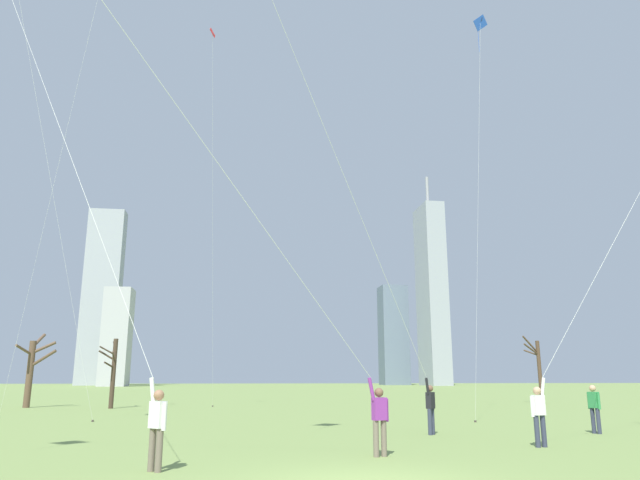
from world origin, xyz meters
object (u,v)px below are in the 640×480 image
object	(u,v)px
bystander_strolling_midfield	(594,406)
bare_tree_center	(113,370)
distant_kite_drifting_right_blue	(480,57)
kite_flyer_foreground_left_pink	(392,309)
kite_flyer_midfield_center_yellow	(562,362)
kite_flyer_foreground_right_purple	(300,302)
distant_kite_low_near_trees_red	(213,104)
bare_tree_far_right_edge	(538,368)
kite_flyer_midfield_left_teal	(123,326)
bare_tree_left_of_center	(32,368)

from	to	relation	value
bystander_strolling_midfield	bare_tree_center	xyz separation A→B (m)	(-20.05, 19.89, 1.42)
distant_kite_drifting_right_blue	kite_flyer_foreground_left_pink	bearing A→B (deg)	-131.78
kite_flyer_midfield_center_yellow	kite_flyer_foreground_left_pink	distance (m)	5.27
kite_flyer_foreground_right_purple	distant_kite_drifting_right_blue	distance (m)	23.09
kite_flyer_midfield_center_yellow	kite_flyer_foreground_left_pink	size ratio (longest dim) A/B	0.68
kite_flyer_midfield_center_yellow	bare_tree_center	size ratio (longest dim) A/B	2.45
kite_flyer_midfield_center_yellow	distant_kite_low_near_trees_red	world-z (taller)	distant_kite_low_near_trees_red
bystander_strolling_midfield	bare_tree_far_right_edge	world-z (taller)	bare_tree_far_right_edge
kite_flyer_midfield_center_yellow	kite_flyer_foreground_right_purple	bearing A→B (deg)	-160.75
distant_kite_low_near_trees_red	distant_kite_drifting_right_blue	xyz separation A→B (m)	(14.45, -8.01, -0.20)
bystander_strolling_midfield	bare_tree_center	distance (m)	28.28
kite_flyer_midfield_left_teal	bare_tree_left_of_center	distance (m)	29.31
kite_flyer_midfield_left_teal	bystander_strolling_midfield	size ratio (longest dim) A/B	10.99
kite_flyer_foreground_right_purple	kite_flyer_midfield_center_yellow	xyz separation A→B (m)	(7.88, 2.75, -1.26)
distant_kite_drifting_right_blue	bare_tree_center	xyz separation A→B (m)	(-20.16, 12.53, -16.32)
kite_flyer_midfield_left_teal	bare_tree_center	distance (m)	26.05
distant_kite_low_near_trees_red	bare_tree_far_right_edge	size ratio (longest dim) A/B	4.66
kite_flyer_midfield_left_teal	distant_kite_drifting_right_blue	bearing A→B (deg)	40.95
bare_tree_center	bare_tree_left_of_center	bearing A→B (deg)	161.87
distant_kite_low_near_trees_red	kite_flyer_foreground_right_purple	bearing A→B (deg)	-80.95
kite_flyer_midfield_left_teal	distant_kite_drifting_right_blue	xyz separation A→B (m)	(14.97, 12.99, 15.64)
kite_flyer_foreground_left_pink	bystander_strolling_midfield	world-z (taller)	kite_flyer_foreground_left_pink
bare_tree_center	distant_kite_low_near_trees_red	bearing A→B (deg)	-38.40
kite_flyer_foreground_left_pink	bare_tree_far_right_edge	xyz separation A→B (m)	(17.85, 24.49, -1.42)
kite_flyer_foreground_right_purple	bare_tree_center	bearing A→B (deg)	109.31
kite_flyer_midfield_center_yellow	kite_flyer_midfield_left_teal	world-z (taller)	kite_flyer_midfield_left_teal
bystander_strolling_midfield	distant_kite_drifting_right_blue	size ratio (longest dim) A/B	0.08
kite_flyer_midfield_left_teal	distant_kite_low_near_trees_red	world-z (taller)	distant_kite_low_near_trees_red
distant_kite_drifting_right_blue	bare_tree_far_right_edge	bearing A→B (deg)	57.22
bystander_strolling_midfield	distant_kite_drifting_right_blue	bearing A→B (deg)	89.17
kite_flyer_midfield_left_teal	bare_tree_center	world-z (taller)	kite_flyer_midfield_left_teal
kite_flyer_foreground_left_pink	bare_tree_left_of_center	bearing A→B (deg)	128.73
distant_kite_drifting_right_blue	bare_tree_far_right_edge	distance (m)	25.02
kite_flyer_midfield_left_teal	bare_tree_left_of_center	xyz separation A→B (m)	(-10.63, 27.30, -0.51)
bystander_strolling_midfield	distant_kite_drifting_right_blue	distance (m)	19.20
bystander_strolling_midfield	distant_kite_drifting_right_blue	xyz separation A→B (m)	(0.11, 7.35, 17.74)
kite_flyer_midfield_center_yellow	bystander_strolling_midfield	distance (m)	4.80
kite_flyer_foreground_right_purple	bare_tree_left_of_center	world-z (taller)	kite_flyer_foreground_right_purple
distant_kite_low_near_trees_red	bare_tree_center	size ratio (longest dim) A/B	5.43
kite_flyer_foreground_right_purple	kite_flyer_foreground_left_pink	size ratio (longest dim) A/B	1.16
kite_flyer_midfield_left_teal	bare_tree_far_right_edge	xyz separation A→B (m)	(25.38, 29.15, -0.39)
kite_flyer_midfield_center_yellow	bystander_strolling_midfield	size ratio (longest dim) A/B	6.51
kite_flyer_midfield_left_teal	bare_tree_far_right_edge	distance (m)	38.65
kite_flyer_midfield_center_yellow	bare_tree_center	bearing A→B (deg)	126.11
bare_tree_center	bare_tree_left_of_center	size ratio (longest dim) A/B	0.90
kite_flyer_foreground_right_purple	distant_kite_low_near_trees_red	distance (m)	26.67
kite_flyer_foreground_left_pink	kite_flyer_foreground_right_purple	bearing A→B (deg)	-124.29
bystander_strolling_midfield	distant_kite_low_near_trees_red	bearing A→B (deg)	133.04
distant_kite_drifting_right_blue	distant_kite_low_near_trees_red	bearing A→B (deg)	151.01
kite_flyer_midfield_center_yellow	kite_flyer_foreground_left_pink	xyz separation A→B (m)	(-4.31, 2.49, 1.74)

